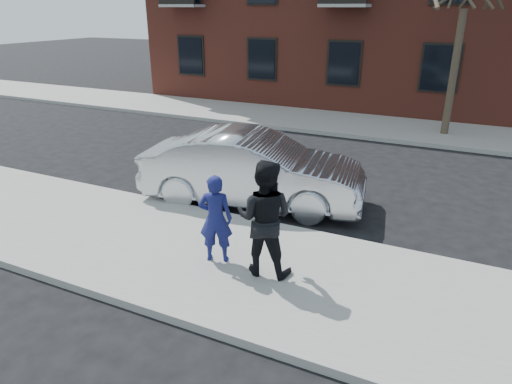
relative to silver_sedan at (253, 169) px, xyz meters
The scene contains 8 objects.
ground 2.89m from the silver_sedan, 107.29° to the right, with size 100.00×100.00×0.00m, color black.
near_sidewalk 3.10m from the silver_sedan, 105.87° to the right, with size 50.00×3.50×0.15m, color gray.
near_curb 1.57m from the silver_sedan, 127.04° to the right, with size 50.00×0.10×0.15m, color #999691.
far_sidewalk 8.69m from the silver_sedan, 95.45° to the left, with size 50.00×3.50×0.15m, color gray.
far_curb 6.91m from the silver_sedan, 96.87° to the left, with size 50.00×0.10×0.15m, color #999691.
silver_sedan is the anchor object (origin of this frame).
man_hoodie 2.99m from the silver_sedan, 76.87° to the right, with size 0.69×0.57×1.63m.
man_peacoat 3.33m from the silver_sedan, 60.92° to the right, with size 1.08×0.90×2.02m.
Camera 1 is at (5.23, -6.49, 4.41)m, focal length 32.00 mm.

